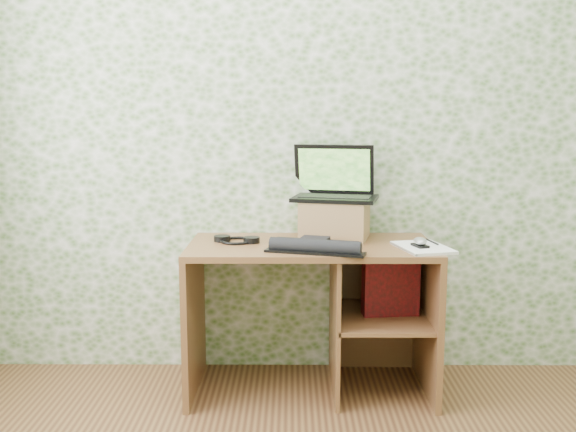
{
  "coord_description": "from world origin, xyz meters",
  "views": [
    {
      "loc": [
        -0.1,
        -1.64,
        1.38
      ],
      "look_at": [
        -0.11,
        1.39,
        0.9
      ],
      "focal_mm": 40.0,
      "sensor_mm": 36.0,
      "label": 1
    }
  ],
  "objects_px": {
    "riser": "(335,219)",
    "laptop": "(335,187)",
    "keyboard": "(314,246)",
    "notepad": "(423,248)",
    "desk": "(326,295)"
  },
  "relations": [
    {
      "from": "riser",
      "to": "laptop",
      "type": "height_order",
      "value": "laptop"
    },
    {
      "from": "riser",
      "to": "notepad",
      "type": "bearing_deg",
      "value": -33.74
    },
    {
      "from": "riser",
      "to": "laptop",
      "type": "xyz_separation_m",
      "value": [
        0.0,
        0.04,
        0.16
      ]
    },
    {
      "from": "riser",
      "to": "laptop",
      "type": "bearing_deg",
      "value": 90.0
    },
    {
      "from": "riser",
      "to": "desk",
      "type": "bearing_deg",
      "value": -112.34
    },
    {
      "from": "desk",
      "to": "keyboard",
      "type": "relative_size",
      "value": 2.56
    },
    {
      "from": "keyboard",
      "to": "notepad",
      "type": "relative_size",
      "value": 1.56
    },
    {
      "from": "laptop",
      "to": "keyboard",
      "type": "relative_size",
      "value": 1.0
    },
    {
      "from": "laptop",
      "to": "notepad",
      "type": "relative_size",
      "value": 1.56
    },
    {
      "from": "laptop",
      "to": "notepad",
      "type": "xyz_separation_m",
      "value": [
        0.4,
        -0.31,
        -0.25
      ]
    },
    {
      "from": "notepad",
      "to": "desk",
      "type": "bearing_deg",
      "value": 147.77
    },
    {
      "from": "desk",
      "to": "keyboard",
      "type": "height_order",
      "value": "keyboard"
    },
    {
      "from": "riser",
      "to": "keyboard",
      "type": "xyz_separation_m",
      "value": [
        -0.11,
        -0.3,
        -0.08
      ]
    },
    {
      "from": "desk",
      "to": "notepad",
      "type": "xyz_separation_m",
      "value": [
        0.45,
        -0.15,
        0.28
      ]
    },
    {
      "from": "riser",
      "to": "keyboard",
      "type": "bearing_deg",
      "value": -110.81
    }
  ]
}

